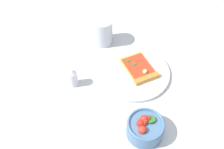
{
  "coord_description": "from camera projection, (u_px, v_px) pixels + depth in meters",
  "views": [
    {
      "loc": [
        -0.62,
        -0.04,
        0.76
      ],
      "look_at": [
        -0.01,
        0.07,
        0.03
      ],
      "focal_mm": 41.91,
      "sensor_mm": 36.0,
      "label": 1
    }
  ],
  "objects": [
    {
      "name": "salad_bowl",
      "position": [
        145.0,
        128.0,
        0.81
      ],
      "size": [
        0.12,
        0.12,
        0.07
      ],
      "color": "#4C7299",
      "rests_on": "ground_plane"
    },
    {
      "name": "pizza_slice_main",
      "position": [
        140.0,
        70.0,
        0.99
      ],
      "size": [
        0.17,
        0.16,
        0.02
      ],
      "color": "gold",
      "rests_on": "plate"
    },
    {
      "name": "plate",
      "position": [
        132.0,
        72.0,
        0.99
      ],
      "size": [
        0.28,
        0.28,
        0.01
      ],
      "primitive_type": "cylinder",
      "color": "silver",
      "rests_on": "ground_plane"
    },
    {
      "name": "pepper_shaker",
      "position": [
        73.0,
        78.0,
        0.94
      ],
      "size": [
        0.03,
        0.03,
        0.07
      ],
      "color": "silver",
      "rests_on": "ground_plane"
    },
    {
      "name": "ground_plane",
      "position": [
        132.0,
        81.0,
        0.97
      ],
      "size": [
        2.4,
        2.4,
        0.0
      ],
      "primitive_type": "plane",
      "color": "silver",
      "rests_on": "ground"
    },
    {
      "name": "soda_glass",
      "position": [
        103.0,
        32.0,
        1.07
      ],
      "size": [
        0.08,
        0.08,
        0.11
      ],
      "color": "silver",
      "rests_on": "ground_plane"
    }
  ]
}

